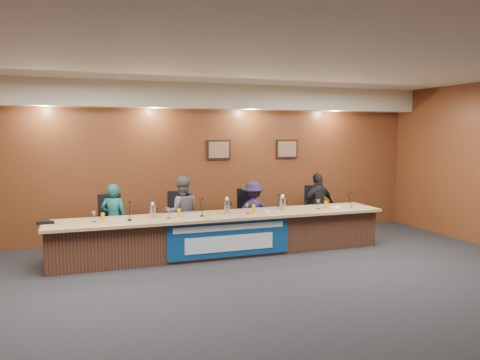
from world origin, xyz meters
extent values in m
plane|color=black|center=(0.00, 0.00, 0.00)|extent=(10.00, 10.00, 0.00)
cube|color=silver|center=(0.00, 0.00, 3.20)|extent=(10.00, 8.00, 0.04)
cube|color=#5E2F18|center=(0.00, 4.00, 1.60)|extent=(10.00, 0.04, 3.20)
cube|color=beige|center=(0.00, 3.75, 2.95)|extent=(10.00, 0.50, 0.50)
cube|color=#46271A|center=(0.00, 2.40, 0.35)|extent=(6.00, 0.80, 0.70)
cube|color=#A48557|center=(0.00, 2.35, 0.72)|extent=(6.10, 0.95, 0.05)
cube|color=navy|center=(0.00, 1.99, 0.38)|extent=(2.20, 0.02, 0.65)
cube|color=silver|center=(0.00, 1.97, 0.58)|extent=(2.00, 0.01, 0.10)
cube|color=silver|center=(0.00, 1.97, 0.30)|extent=(1.60, 0.01, 0.28)
cube|color=black|center=(0.40, 3.97, 1.85)|extent=(0.52, 0.04, 0.42)
cube|color=black|center=(2.00, 3.97, 1.85)|extent=(0.52, 0.04, 0.42)
imported|color=#124F4B|center=(-1.87, 3.08, 0.65)|extent=(0.55, 0.46, 1.30)
imported|color=#54545A|center=(-0.60, 3.08, 0.70)|extent=(0.73, 0.60, 1.39)
imported|color=#1B1532|center=(0.85, 3.08, 0.62)|extent=(0.86, 0.58, 1.24)
imported|color=black|center=(2.33, 3.08, 0.69)|extent=(0.85, 0.49, 1.37)
cube|color=black|center=(-1.87, 3.18, 0.48)|extent=(0.57, 0.57, 0.08)
cube|color=black|center=(-0.60, 3.18, 0.48)|extent=(0.49, 0.49, 0.08)
cube|color=black|center=(0.85, 3.18, 0.48)|extent=(0.53, 0.53, 0.08)
cube|color=black|center=(2.33, 3.18, 0.48)|extent=(0.60, 0.60, 0.08)
cube|color=white|center=(-1.89, 2.07, 0.80)|extent=(0.24, 0.08, 0.10)
cylinder|color=black|center=(-1.67, 2.28, 0.76)|extent=(0.07, 0.07, 0.02)
cylinder|color=orange|center=(-2.09, 2.31, 0.82)|extent=(0.06, 0.06, 0.15)
cylinder|color=silver|center=(-2.23, 2.34, 0.84)|extent=(0.08, 0.08, 0.18)
cube|color=white|center=(-0.61, 2.13, 0.80)|extent=(0.24, 0.08, 0.10)
cylinder|color=black|center=(-0.44, 2.26, 0.76)|extent=(0.07, 0.07, 0.02)
cylinder|color=orange|center=(-0.82, 2.32, 0.82)|extent=(0.06, 0.06, 0.15)
cylinder|color=silver|center=(-1.02, 2.27, 0.84)|extent=(0.08, 0.08, 0.18)
cube|color=white|center=(0.88, 2.08, 0.80)|extent=(0.24, 0.08, 0.10)
cylinder|color=black|center=(1.01, 2.26, 0.76)|extent=(0.07, 0.07, 0.02)
cylinder|color=orange|center=(0.57, 2.31, 0.82)|extent=(0.06, 0.06, 0.15)
cylinder|color=silver|center=(0.43, 2.27, 0.84)|extent=(0.08, 0.08, 0.18)
cube|color=white|center=(2.36, 2.10, 0.80)|extent=(0.24, 0.08, 0.10)
cylinder|color=black|center=(2.52, 2.21, 0.76)|extent=(0.07, 0.07, 0.02)
cylinder|color=orange|center=(2.05, 2.28, 0.82)|extent=(0.06, 0.06, 0.15)
cylinder|color=silver|center=(1.91, 2.32, 0.84)|extent=(0.08, 0.08, 0.18)
cylinder|color=silver|center=(-1.25, 2.44, 0.86)|extent=(0.11, 0.11, 0.22)
cylinder|color=silver|center=(0.08, 2.40, 0.88)|extent=(0.11, 0.11, 0.25)
cylinder|color=silver|center=(1.20, 2.42, 0.87)|extent=(0.13, 0.13, 0.24)
cylinder|color=black|center=(-2.98, 2.45, 0.78)|extent=(0.32, 0.32, 0.05)
cube|color=white|center=(2.36, 2.28, 0.75)|extent=(0.26, 0.33, 0.01)
camera|label=1|loc=(-2.47, -5.61, 2.22)|focal=35.00mm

